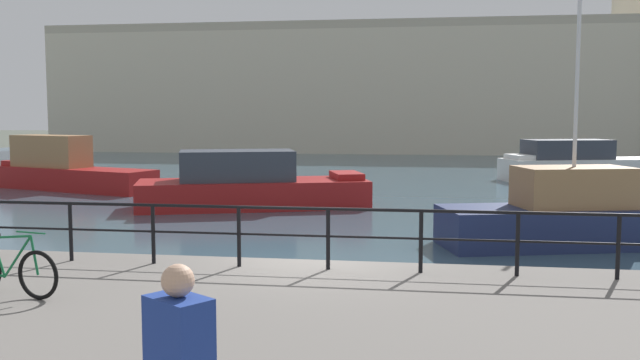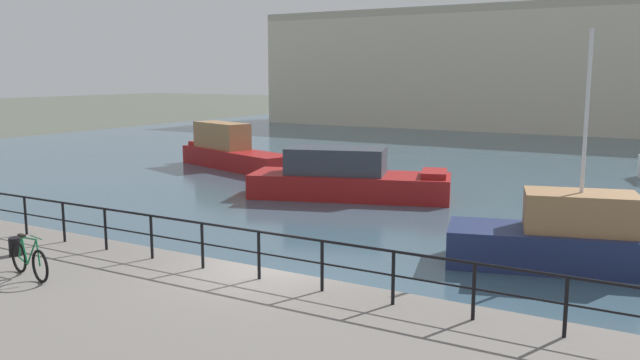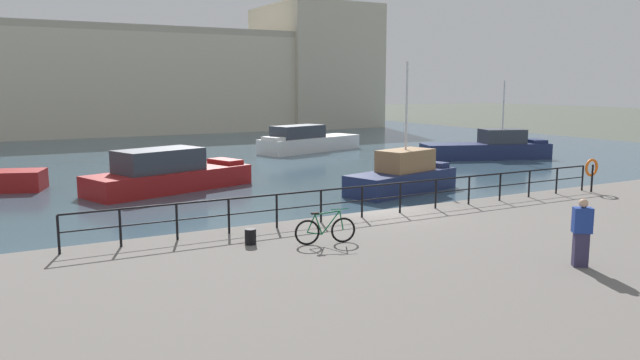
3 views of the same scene
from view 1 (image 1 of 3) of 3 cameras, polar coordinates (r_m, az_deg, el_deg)
name	(u,v)px [view 1 (image 1 of 3)]	position (r m, az deg, el deg)	size (l,w,h in m)	color
ground_plane	(313,300)	(12.98, -0.57, -9.84)	(240.00, 240.00, 0.00)	#4C5147
water_basin	(393,170)	(42.74, 5.98, 0.85)	(80.00, 60.00, 0.01)	#385160
harbor_building	(470,88)	(64.69, 12.21, 7.42)	(63.13, 14.42, 14.89)	beige
moored_harbor_tender	(250,185)	(25.39, -5.77, -0.43)	(8.69, 5.16, 2.09)	maroon
moored_green_narrowboat	(66,170)	(33.33, -20.14, 0.81)	(8.42, 4.45, 2.44)	maroon
moored_blue_motorboat	(584,164)	(38.02, 20.88, 1.20)	(9.46, 5.19, 2.10)	white
moored_white_yacht	(566,216)	(19.05, 19.55, -2.79)	(6.57, 3.73, 6.26)	navy
quay_railing	(283,226)	(12.01, -3.05, -3.79)	(20.52, 0.07, 1.08)	black
parked_bicycle	(10,270)	(11.19, -24.13, -6.76)	(1.74, 0.44, 0.98)	black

